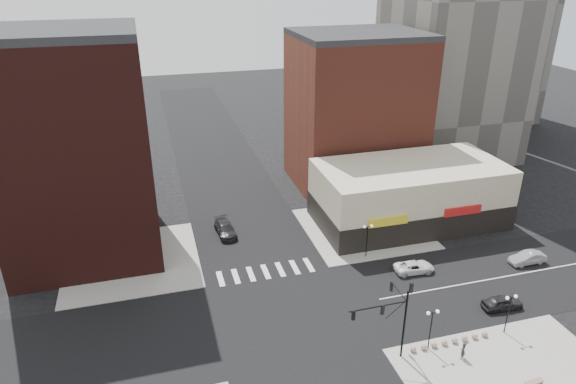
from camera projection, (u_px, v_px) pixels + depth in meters
name	position (u px, v px, depth m)	size (l,w,h in m)	color
ground	(286.00, 316.00, 50.45)	(240.00, 240.00, 0.00)	black
road_ew	(286.00, 316.00, 50.44)	(200.00, 14.00, 0.02)	black
road_ns	(286.00, 316.00, 50.44)	(14.00, 200.00, 0.02)	black
sidewalk_nw	(132.00, 261.00, 59.50)	(15.00, 15.00, 0.12)	gray
sidewalk_ne	(363.00, 228.00, 66.71)	(15.00, 15.00, 0.12)	gray
building_nw	(76.00, 153.00, 56.70)	(16.00, 15.00, 25.00)	#331310
building_ne_midrise	(355.00, 113.00, 76.40)	(18.00, 15.00, 22.00)	maroon
building_ne_row	(409.00, 198.00, 67.42)	(24.20, 12.20, 8.00)	beige
traffic_signal	(393.00, 311.00, 43.33)	(5.59, 3.09, 7.77)	black
street_lamp_se_a	(432.00, 320.00, 44.82)	(1.22, 0.32, 4.16)	black
street_lamp_se_b	(510.00, 305.00, 46.81)	(1.22, 0.32, 4.16)	black
street_lamp_ne	(368.00, 233.00, 59.06)	(1.22, 0.32, 4.16)	black
bollard_row	(449.00, 341.00, 46.56)	(7.90, 0.55, 0.55)	gray
white_suv	(414.00, 267.00, 57.35)	(2.07, 4.49, 1.25)	silver
dark_sedan_east	(502.00, 302.00, 51.33)	(1.66, 4.12, 1.40)	black
silver_sedan	(527.00, 258.00, 58.92)	(1.49, 4.27, 1.41)	gray
dark_sedan_north	(225.00, 229.00, 65.10)	(2.11, 5.19, 1.51)	black
pedestrian	(463.00, 351.00, 44.66)	(0.61, 0.40, 1.68)	#252328
stone_bench	(534.00, 383.00, 42.09)	(1.68, 0.65, 0.38)	#89665E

